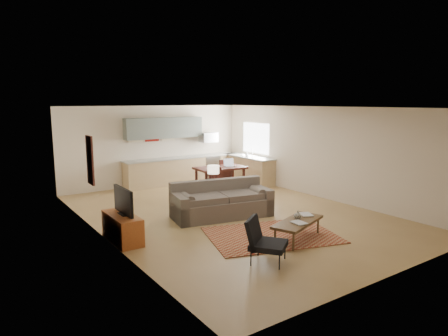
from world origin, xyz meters
TOP-DOWN VIEW (x-y plane):
  - room at (0.00, 0.00)m, footprint 9.00×9.00m
  - kitchen_counter_back at (0.90, 4.18)m, footprint 4.26×0.64m
  - kitchen_counter_right at (2.93, 3.00)m, footprint 0.64×2.26m
  - kitchen_range at (2.00, 4.18)m, footprint 0.62×0.62m
  - kitchen_microwave at (2.00, 4.20)m, footprint 0.62×0.40m
  - upper_cabinets at (0.30, 4.33)m, footprint 2.80×0.34m
  - window_right at (3.23, 3.00)m, footprint 0.02×1.40m
  - wall_art_left at (-3.21, 0.90)m, footprint 0.06×0.42m
  - triptych at (-0.10, 4.47)m, footprint 1.70×0.04m
  - rug at (-0.25, -1.87)m, footprint 3.11×2.56m
  - sofa at (-0.33, -0.09)m, footprint 2.71×1.57m
  - coffee_table at (0.01, -2.37)m, footprint 1.50×1.00m
  - book_a at (-0.23, -2.52)m, footprint 0.28×0.35m
  - book_b at (0.34, -2.13)m, footprint 0.49×0.51m
  - vase at (0.10, -2.28)m, footprint 0.19×0.19m
  - armchair at (-1.25, -2.91)m, footprint 0.99×0.99m
  - tv_credenza at (-3.00, -0.36)m, footprint 0.47×1.21m
  - tv at (-2.95, -0.36)m, footprint 0.09×0.93m
  - console_table at (0.03, 0.85)m, footprint 0.59×0.42m
  - table_lamp at (0.03, 0.85)m, footprint 0.32×0.32m
  - dining_table at (1.22, 2.29)m, footprint 1.62×1.00m
  - dining_chair_near at (0.71, 1.64)m, footprint 0.46×0.48m
  - dining_chair_far at (1.73, 2.93)m, footprint 0.46×0.48m
  - laptop at (1.53, 2.18)m, footprint 0.37×0.31m
  - soap_bottle at (2.83, 2.98)m, footprint 0.09×0.09m

SIDE VIEW (x-z plane):
  - rug at x=-0.25m, z-range 0.00..0.02m
  - coffee_table at x=0.01m, z-range 0.00..0.42m
  - tv_credenza at x=-3.00m, z-range 0.00..0.56m
  - console_table at x=0.03m, z-range 0.00..0.64m
  - dining_table at x=1.22m, z-range 0.00..0.79m
  - armchair at x=-1.25m, z-range 0.00..0.81m
  - book_b at x=0.34m, z-range 0.42..0.44m
  - book_a at x=-0.23m, z-range 0.42..0.44m
  - sofa at x=-0.33m, z-range 0.00..0.88m
  - dining_chair_near at x=0.71m, z-range 0.00..0.89m
  - kitchen_range at x=2.00m, z-range 0.00..0.90m
  - kitchen_counter_back at x=0.90m, z-range 0.00..0.92m
  - kitchen_counter_right at x=2.93m, z-range 0.00..0.92m
  - dining_chair_far at x=1.73m, z-range 0.00..0.94m
  - vase at x=0.10m, z-range 0.42..0.59m
  - tv at x=-2.95m, z-range 0.56..1.12m
  - table_lamp at x=0.03m, z-range 0.64..1.16m
  - laptop at x=1.53m, z-range 0.79..1.04m
  - soap_bottle at x=2.83m, z-range 0.92..1.11m
  - room at x=0.00m, z-range -3.15..5.85m
  - kitchen_microwave at x=2.00m, z-range 1.38..1.73m
  - window_right at x=3.23m, z-range 1.02..2.08m
  - wall_art_left at x=-3.21m, z-range 1.00..2.10m
  - triptych at x=-0.10m, z-range 1.50..2.00m
  - upper_cabinets at x=0.30m, z-range 1.60..2.30m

